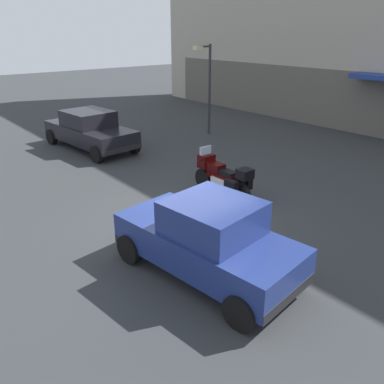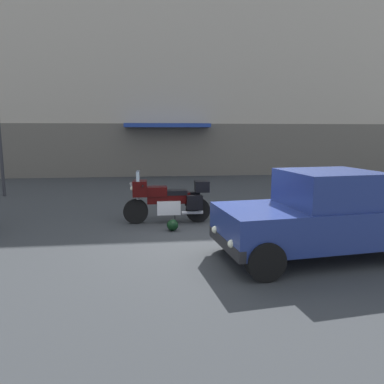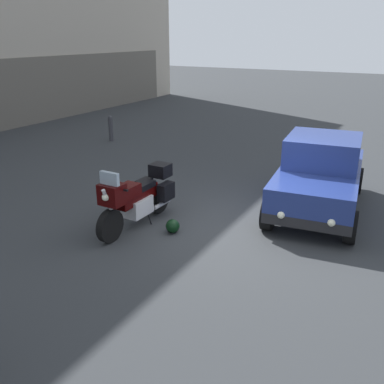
{
  "view_description": "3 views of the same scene",
  "coord_description": "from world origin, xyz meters",
  "views": [
    {
      "loc": [
        6.78,
        -5.59,
        4.59
      ],
      "look_at": [
        -0.28,
        0.28,
        0.75
      ],
      "focal_mm": 36.46,
      "sensor_mm": 36.0,
      "label": 1
    },
    {
      "loc": [
        -1.32,
        -7.34,
        2.33
      ],
      "look_at": [
        -0.36,
        0.71,
        1.0
      ],
      "focal_mm": 33.86,
      "sensor_mm": 36.0,
      "label": 2
    },
    {
      "loc": [
        -7.21,
        -2.95,
        3.69
      ],
      "look_at": [
        -0.8,
        0.63,
        0.95
      ],
      "focal_mm": 39.47,
      "sensor_mm": 36.0,
      "label": 3
    }
  ],
  "objects": [
    {
      "name": "car_hatchback_near",
      "position": [
        1.87,
        -1.11,
        0.81
      ],
      "size": [
        4.0,
        2.18,
        1.64
      ],
      "rotation": [
        0.0,
        0.0,
        3.26
      ],
      "color": "navy",
      "rests_on": "ground"
    },
    {
      "name": "motorcycle",
      "position": [
        -0.82,
        1.89,
        0.62
      ],
      "size": [
        2.26,
        0.76,
        1.36
      ],
      "rotation": [
        0.0,
        0.0,
        3.13
      ],
      "color": "black",
      "rests_on": "ground"
    },
    {
      "name": "car_sedan_far",
      "position": [
        -7.96,
        1.22,
        0.78
      ],
      "size": [
        4.68,
        2.26,
        1.56
      ],
      "rotation": [
        0.0,
        0.0,
        3.23
      ],
      "color": "black",
      "rests_on": "ground"
    },
    {
      "name": "helmet",
      "position": [
        -0.78,
        1.08,
        0.14
      ],
      "size": [
        0.28,
        0.28,
        0.28
      ],
      "primitive_type": "sphere",
      "color": "black",
      "rests_on": "ground"
    },
    {
      "name": "streetlamp_curbside",
      "position": [
        -6.68,
        6.48,
        2.49
      ],
      "size": [
        0.28,
        0.94,
        4.0
      ],
      "color": "#2D2D33",
      "rests_on": "ground"
    },
    {
      "name": "ground_plane",
      "position": [
        0.0,
        0.0,
        0.0
      ],
      "size": [
        80.0,
        80.0,
        0.0
      ],
      "primitive_type": "plane",
      "color": "#2D3033"
    }
  ]
}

